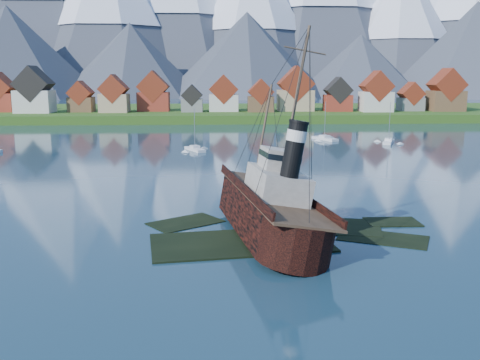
{
  "coord_description": "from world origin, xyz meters",
  "views": [
    {
      "loc": [
        -5.53,
        -53.86,
        16.83
      ],
      "look_at": [
        -2.68,
        6.0,
        5.0
      ],
      "focal_mm": 40.0,
      "sensor_mm": 36.0,
      "label": 1
    }
  ],
  "objects_px": {
    "tugboat_wreck": "(263,205)",
    "sailboat_e": "(324,139)",
    "sailboat_c": "(195,150)",
    "sailboat_d": "(388,142)"
  },
  "relations": [
    {
      "from": "tugboat_wreck",
      "to": "sailboat_c",
      "type": "distance_m",
      "value": 63.97
    },
    {
      "from": "tugboat_wreck",
      "to": "sailboat_c",
      "type": "xyz_separation_m",
      "value": [
        -9.73,
        63.17,
        -2.68
      ]
    },
    {
      "from": "tugboat_wreck",
      "to": "sailboat_d",
      "type": "xyz_separation_m",
      "value": [
        38.21,
        74.46,
        -2.66
      ]
    },
    {
      "from": "sailboat_c",
      "to": "sailboat_e",
      "type": "xyz_separation_m",
      "value": [
        33.33,
        18.93,
        0.0
      ]
    },
    {
      "from": "sailboat_c",
      "to": "sailboat_d",
      "type": "bearing_deg",
      "value": -12.44
    },
    {
      "from": "tugboat_wreck",
      "to": "sailboat_d",
      "type": "bearing_deg",
      "value": 53.81
    },
    {
      "from": "sailboat_c",
      "to": "sailboat_e",
      "type": "relative_size",
      "value": 0.96
    },
    {
      "from": "tugboat_wreck",
      "to": "sailboat_e",
      "type": "xyz_separation_m",
      "value": [
        23.6,
        82.11,
        -2.67
      ]
    },
    {
      "from": "tugboat_wreck",
      "to": "sailboat_e",
      "type": "distance_m",
      "value": 85.47
    },
    {
      "from": "sailboat_d",
      "to": "sailboat_e",
      "type": "height_order",
      "value": "sailboat_d"
    }
  ]
}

